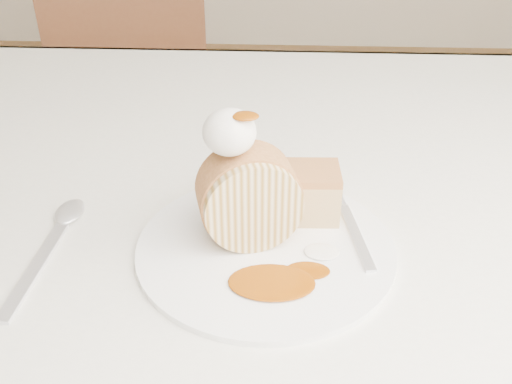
{
  "coord_description": "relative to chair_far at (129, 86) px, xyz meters",
  "views": [
    {
      "loc": [
        0.02,
        -0.41,
        1.11
      ],
      "look_at": [
        0.0,
        0.05,
        0.81
      ],
      "focal_mm": 40.0,
      "sensor_mm": 36.0,
      "label": 1
    }
  ],
  "objects": [
    {
      "name": "caramel_drizzle",
      "position": [
        0.4,
        -1.05,
        0.41
      ],
      "size": [
        0.02,
        0.02,
        0.01
      ],
      "primitive_type": "ellipsoid",
      "color": "#7F3A05",
      "rests_on": "whipped_cream"
    },
    {
      "name": "table",
      "position": [
        0.41,
        -0.89,
        0.17
      ],
      "size": [
        1.4,
        0.9,
        0.75
      ],
      "color": "beige",
      "rests_on": "ground"
    },
    {
      "name": "roulade_slice",
      "position": [
        0.41,
        -1.04,
        0.31
      ],
      "size": [
        0.11,
        0.08,
        0.1
      ],
      "primitive_type": "cylinder",
      "rotation": [
        1.57,
        0.0,
        0.27
      ],
      "color": "beige",
      "rests_on": "plate"
    },
    {
      "name": "fork",
      "position": [
        0.51,
        -1.04,
        0.27
      ],
      "size": [
        0.04,
        0.15,
        0.0
      ],
      "primitive_type": "cube",
      "rotation": [
        0.0,
        0.0,
        0.16
      ],
      "color": "silver",
      "rests_on": "plate"
    },
    {
      "name": "plate",
      "position": [
        0.42,
        -1.05,
        0.26
      ],
      "size": [
        0.27,
        0.27,
        0.01
      ],
      "primitive_type": "cylinder",
      "rotation": [
        0.0,
        0.0,
        0.04
      ],
      "color": "white",
      "rests_on": "table"
    },
    {
      "name": "caramel_pool",
      "position": [
        0.43,
        -1.11,
        0.27
      ],
      "size": [
        0.08,
        0.05,
        0.0
      ],
      "primitive_type": null,
      "rotation": [
        0.0,
        0.0,
        0.04
      ],
      "color": "#7F3A05",
      "rests_on": "plate"
    },
    {
      "name": "chair_far",
      "position": [
        0.0,
        0.0,
        0.0
      ],
      "size": [
        0.53,
        0.53,
        0.86
      ],
      "rotation": [
        0.0,
        0.0,
        3.51
      ],
      "color": "brown",
      "rests_on": "ground"
    },
    {
      "name": "cake_chunk",
      "position": [
        0.47,
        -1.0,
        0.29
      ],
      "size": [
        0.06,
        0.05,
        0.05
      ],
      "primitive_type": "cube",
      "rotation": [
        0.0,
        0.0,
        0.04
      ],
      "color": "#B17343",
      "rests_on": "plate"
    },
    {
      "name": "spoon",
      "position": [
        0.21,
        -1.1,
        0.26
      ],
      "size": [
        0.03,
        0.18,
        0.0
      ],
      "primitive_type": "cube",
      "rotation": [
        0.0,
        0.0,
        -0.03
      ],
      "color": "silver",
      "rests_on": "table"
    },
    {
      "name": "whipped_cream",
      "position": [
        0.39,
        -1.04,
        0.38
      ],
      "size": [
        0.05,
        0.05,
        0.04
      ],
      "primitive_type": "ellipsoid",
      "color": "white",
      "rests_on": "roulade_slice"
    }
  ]
}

